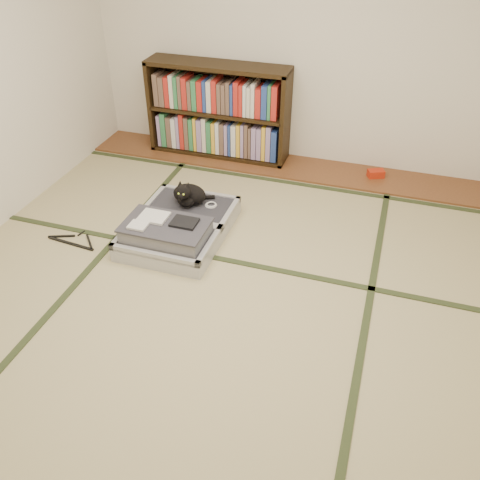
% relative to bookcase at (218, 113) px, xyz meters
% --- Properties ---
extents(floor, '(4.50, 4.50, 0.00)m').
position_rel_bookcase_xyz_m(floor, '(0.73, -2.07, -0.45)').
color(floor, tan).
rests_on(floor, ground).
extents(wood_strip, '(4.00, 0.50, 0.02)m').
position_rel_bookcase_xyz_m(wood_strip, '(0.73, -0.07, -0.44)').
color(wood_strip, brown).
rests_on(wood_strip, ground).
extents(red_item, '(0.17, 0.14, 0.07)m').
position_rel_bookcase_xyz_m(red_item, '(1.59, -0.04, -0.40)').
color(red_item, '#B5250E').
rests_on(red_item, wood_strip).
extents(room_shell, '(4.50, 4.50, 4.50)m').
position_rel_bookcase_xyz_m(room_shell, '(0.73, -2.07, 1.01)').
color(room_shell, white).
rests_on(room_shell, ground).
extents(tatami_borders, '(4.00, 4.50, 0.01)m').
position_rel_bookcase_xyz_m(tatami_borders, '(0.73, -1.57, -0.45)').
color(tatami_borders, '#2D381E').
rests_on(tatami_borders, ground).
extents(bookcase, '(1.40, 0.32, 0.92)m').
position_rel_bookcase_xyz_m(bookcase, '(0.00, 0.00, 0.00)').
color(bookcase, black).
rests_on(bookcase, wood_strip).
extents(suitcase, '(0.72, 0.96, 0.28)m').
position_rel_bookcase_xyz_m(suitcase, '(0.19, -1.51, -0.35)').
color(suitcase, '#AFAFB4').
rests_on(suitcase, floor).
extents(cat, '(0.32, 0.32, 0.26)m').
position_rel_bookcase_xyz_m(cat, '(0.17, -1.22, -0.22)').
color(cat, black).
rests_on(cat, suitcase).
extents(cable_coil, '(0.10, 0.10, 0.02)m').
position_rel_bookcase_xyz_m(cable_coil, '(0.35, -1.18, -0.30)').
color(cable_coil, white).
rests_on(cable_coil, suitcase).
extents(hanger, '(0.44, 0.22, 0.01)m').
position_rel_bookcase_xyz_m(hanger, '(-0.58, -1.82, -0.44)').
color(hanger, black).
rests_on(hanger, floor).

